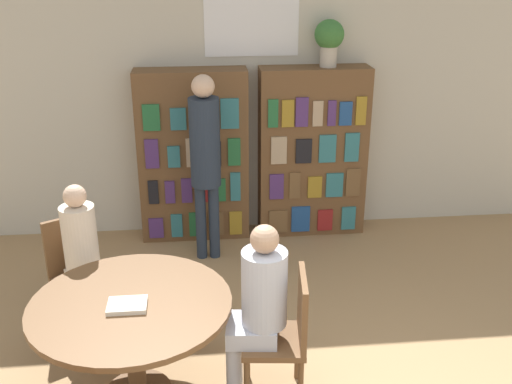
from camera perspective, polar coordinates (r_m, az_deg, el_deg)
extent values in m
cube|color=beige|center=(6.00, -0.44, 10.05)|extent=(6.40, 0.06, 3.00)
cube|color=brown|center=(5.97, -5.98, 3.43)|extent=(1.08, 0.32, 1.71)
cube|color=#4C2D6B|center=(6.09, -9.48, -3.40)|extent=(0.14, 0.02, 0.21)
cube|color=#2D707A|center=(6.07, -7.55, -3.19)|extent=(0.11, 0.02, 0.25)
cube|color=#236638|center=(6.06, -5.78, -3.08)|extent=(0.13, 0.02, 0.26)
cube|color=brown|center=(6.06, -3.83, -3.04)|extent=(0.15, 0.02, 0.25)
cube|color=olive|center=(6.07, -1.95, -2.96)|extent=(0.13, 0.02, 0.25)
cube|color=black|center=(5.93, -9.75, -0.03)|extent=(0.10, 0.02, 0.24)
cube|color=#4C2D6B|center=(5.92, -8.19, -0.01)|extent=(0.09, 0.02, 0.23)
cube|color=#4C2D6B|center=(5.91, -6.61, 0.14)|extent=(0.10, 0.02, 0.25)
cube|color=maroon|center=(5.90, -5.08, 0.38)|extent=(0.11, 0.02, 0.29)
cube|color=#236638|center=(5.92, -3.41, 0.19)|extent=(0.10, 0.02, 0.24)
cube|color=#2D707A|center=(5.91, -1.97, 0.51)|extent=(0.10, 0.02, 0.30)
cube|color=#4C2D6B|center=(5.79, -9.90, 3.60)|extent=(0.13, 0.02, 0.29)
cube|color=#2D707A|center=(5.79, -7.83, 3.34)|extent=(0.12, 0.02, 0.21)
cube|color=tan|center=(5.78, -6.04, 3.75)|extent=(0.13, 0.02, 0.29)
cube|color=black|center=(5.79, -4.02, 3.64)|extent=(0.14, 0.02, 0.25)
cube|color=#236638|center=(5.79, -2.09, 3.83)|extent=(0.12, 0.02, 0.27)
cube|color=#236638|center=(5.69, -9.95, 6.99)|extent=(0.16, 0.02, 0.25)
cube|color=#2D707A|center=(5.68, -7.42, 6.90)|extent=(0.15, 0.02, 0.21)
cube|color=olive|center=(5.68, -5.00, 7.13)|extent=(0.17, 0.02, 0.24)
cube|color=#2D707A|center=(5.68, -2.51, 7.47)|extent=(0.17, 0.02, 0.29)
cube|color=brown|center=(6.07, 5.38, 3.80)|extent=(1.08, 0.32, 1.71)
cube|color=brown|center=(6.11, 2.13, -2.81)|extent=(0.19, 0.02, 0.24)
cube|color=navy|center=(6.14, 4.27, -2.58)|extent=(0.19, 0.02, 0.27)
cube|color=maroon|center=(6.20, 6.59, -2.67)|extent=(0.15, 0.02, 0.23)
cube|color=#2D707A|center=(6.25, 8.79, -2.47)|extent=(0.14, 0.02, 0.25)
cube|color=#4C2D6B|center=(5.96, 1.97, 0.51)|extent=(0.14, 0.02, 0.26)
cube|color=brown|center=(5.98, 3.71, 0.64)|extent=(0.11, 0.02, 0.28)
cube|color=olive|center=(6.03, 5.62, 0.47)|extent=(0.14, 0.02, 0.22)
cube|color=#2D707A|center=(6.06, 7.48, 0.67)|extent=(0.17, 0.02, 0.25)
cube|color=brown|center=(6.10, 9.22, 0.92)|extent=(0.14, 0.02, 0.29)
cube|color=tan|center=(5.83, 2.19, 3.98)|extent=(0.15, 0.02, 0.28)
cube|color=black|center=(5.87, 4.57, 3.90)|extent=(0.16, 0.02, 0.24)
cube|color=#2D707A|center=(5.91, 6.82, 4.12)|extent=(0.17, 0.02, 0.28)
cube|color=#2D707A|center=(5.97, 9.12, 4.22)|extent=(0.14, 0.02, 0.29)
cube|color=#236638|center=(5.72, 1.64, 7.49)|extent=(0.10, 0.02, 0.27)
cube|color=olive|center=(5.74, 3.05, 7.48)|extent=(0.12, 0.02, 0.26)
cube|color=#4C2D6B|center=(5.76, 4.39, 7.59)|extent=(0.12, 0.02, 0.28)
cube|color=tan|center=(5.79, 5.91, 7.44)|extent=(0.10, 0.02, 0.25)
cube|color=#4C2D6B|center=(5.82, 7.23, 7.46)|extent=(0.08, 0.02, 0.25)
cube|color=navy|center=(5.85, 8.53, 7.39)|extent=(0.12, 0.02, 0.23)
cube|color=olive|center=(5.88, 9.97, 7.63)|extent=(0.10, 0.02, 0.28)
cylinder|color=#B7AD9E|center=(5.87, 6.91, 12.67)|extent=(0.16, 0.16, 0.19)
sphere|color=#387033|center=(5.84, 7.00, 14.67)|extent=(0.28, 0.28, 0.28)
cylinder|color=brown|center=(4.08, -11.48, -14.55)|extent=(0.12, 0.12, 0.65)
cylinder|color=brown|center=(3.89, -11.86, -10.47)|extent=(1.27, 1.27, 0.04)
cube|color=brown|center=(4.75, -16.17, -8.21)|extent=(0.55, 0.55, 0.04)
cube|color=brown|center=(4.79, -17.23, -4.74)|extent=(0.36, 0.23, 0.45)
cylinder|color=brown|center=(4.77, -13.21, -10.88)|extent=(0.04, 0.04, 0.41)
cylinder|color=brown|center=(4.69, -17.10, -12.02)|extent=(0.04, 0.04, 0.41)
cylinder|color=brown|center=(5.05, -14.76, -9.08)|extent=(0.04, 0.04, 0.41)
cylinder|color=brown|center=(4.96, -18.44, -10.11)|extent=(0.04, 0.04, 0.41)
cube|color=brown|center=(3.95, 1.66, -13.98)|extent=(0.44, 0.44, 0.04)
cube|color=brown|center=(3.82, 4.45, -10.98)|extent=(0.08, 0.40, 0.45)
cylinder|color=brown|center=(4.23, -0.81, -15.08)|extent=(0.04, 0.04, 0.41)
cylinder|color=brown|center=(4.23, 3.96, -15.06)|extent=(0.04, 0.04, 0.41)
cube|color=beige|center=(4.59, -15.65, -8.10)|extent=(0.38, 0.40, 0.12)
cylinder|color=beige|center=(4.52, -16.42, -4.26)|extent=(0.25, 0.25, 0.50)
sphere|color=#DBB293|center=(4.39, -16.88, -0.37)|extent=(0.16, 0.16, 0.16)
cylinder|color=beige|center=(4.67, -13.99, -11.49)|extent=(0.10, 0.10, 0.45)
cylinder|color=beige|center=(4.63, -15.58, -11.96)|extent=(0.10, 0.10, 0.45)
cube|color=#B2B7C6|center=(3.91, -0.43, -13.03)|extent=(0.35, 0.32, 0.12)
cylinder|color=#B2B7C6|center=(3.74, 0.80, -9.14)|extent=(0.29, 0.29, 0.50)
sphere|color=tan|center=(3.57, 0.82, -4.50)|extent=(0.18, 0.18, 0.18)
cylinder|color=#B2B7C6|center=(4.02, -2.10, -16.98)|extent=(0.10, 0.10, 0.45)
cylinder|color=#B2B7C6|center=(4.14, -2.02, -15.61)|extent=(0.10, 0.10, 0.45)
cylinder|color=#232D3D|center=(5.67, -5.27, -2.82)|extent=(0.10, 0.10, 0.75)
cylinder|color=#232D3D|center=(5.67, -4.01, -2.77)|extent=(0.10, 0.10, 0.75)
cylinder|color=#232D3D|center=(5.39, -4.89, 4.73)|extent=(0.28, 0.28, 0.81)
sphere|color=#DBB293|center=(5.26, -5.07, 10.00)|extent=(0.20, 0.20, 0.20)
cylinder|color=#232D3D|center=(5.58, -4.16, 7.53)|extent=(0.07, 0.30, 0.07)
cube|color=silver|center=(3.82, -12.16, -10.50)|extent=(0.24, 0.18, 0.03)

